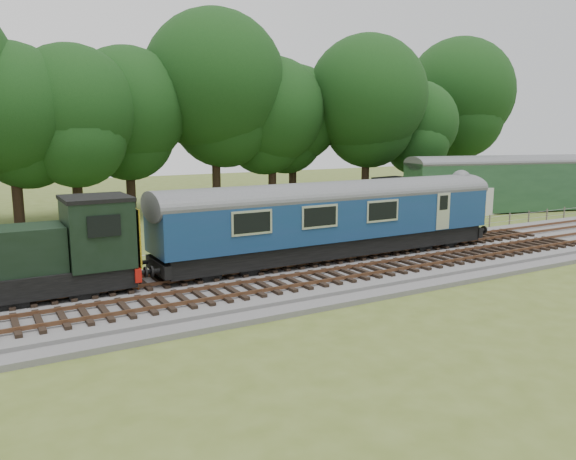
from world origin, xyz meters
TOP-DOWN VIEW (x-y plane):
  - ground at (0.00, 0.00)m, footprint 120.00×120.00m
  - ballast at (0.00, 0.00)m, footprint 70.00×7.00m
  - track_north at (0.00, 1.40)m, footprint 67.20×2.40m
  - track_south at (0.00, -1.60)m, footprint 67.20×2.40m
  - fence at (0.00, 4.50)m, footprint 64.00×0.12m
  - tree_line at (0.00, 22.00)m, footprint 70.00×8.00m
  - dmu_railcar at (3.27, 1.40)m, footprint 18.05×2.86m
  - shunter_loco at (-10.65, 1.40)m, footprint 8.91×2.60m
  - worker at (-6.78, 0.79)m, footprint 0.65×0.44m
  - parked_coach at (26.29, 9.80)m, footprint 17.81×7.14m
  - shed at (20.12, 16.41)m, footprint 3.60×3.60m
  - caravan at (24.05, 10.07)m, footprint 4.61×2.58m

SIDE VIEW (x-z plane):
  - ground at x=0.00m, z-range 0.00..0.00m
  - fence at x=0.00m, z-range -0.50..0.50m
  - tree_line at x=0.00m, z-range -9.00..9.00m
  - ballast at x=0.00m, z-range 0.00..0.35m
  - track_north at x=0.00m, z-range 0.31..0.52m
  - track_south at x=0.00m, z-range 0.31..0.52m
  - caravan at x=24.05m, z-range 0.00..2.16m
  - worker at x=-6.78m, z-range 0.35..2.10m
  - shed at x=20.12m, z-range 0.02..2.57m
  - shunter_loco at x=-10.65m, z-range 0.29..3.66m
  - parked_coach at x=26.29m, z-range 0.28..4.77m
  - dmu_railcar at x=3.27m, z-range 0.67..4.54m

